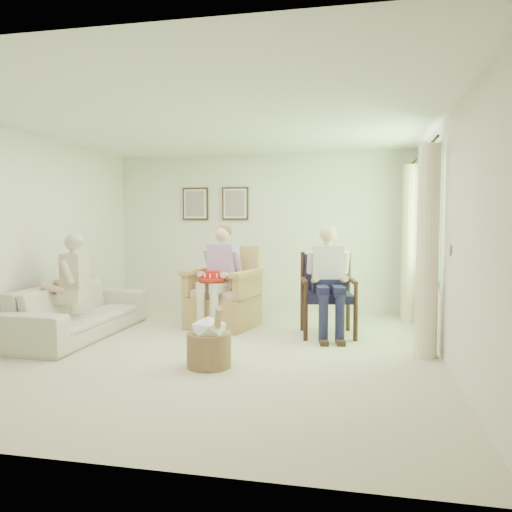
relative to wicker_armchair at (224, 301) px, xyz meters
name	(u,v)px	position (x,y,z in m)	size (l,w,h in m)	color
floor	(216,350)	(0.26, -1.27, -0.36)	(5.50, 5.50, 0.00)	beige
back_wall	(262,232)	(0.26, 1.48, 0.94)	(5.00, 0.04, 2.60)	silver
front_wall	(85,252)	(0.26, -4.02, 0.94)	(5.00, 0.04, 2.60)	silver
left_wall	(21,236)	(-2.24, -1.27, 0.94)	(0.04, 5.50, 2.60)	silver
right_wall	(448,239)	(2.76, -1.27, 0.94)	(0.04, 5.50, 2.60)	silver
ceiling	(215,121)	(0.26, -1.27, 2.24)	(5.00, 5.50, 0.02)	white
window	(429,213)	(2.72, -0.07, 1.23)	(0.13, 2.50, 1.63)	#2D6B23
curtain_left	(428,252)	(2.59, -1.05, 0.79)	(0.34, 0.34, 2.30)	beige
curtain_right	(410,244)	(2.59, 0.91, 0.79)	(0.34, 0.34, 2.30)	beige
framed_print_left	(195,204)	(-0.89, 1.44, 1.42)	(0.45, 0.05, 0.55)	#382114
framed_print_right	(235,204)	(-0.19, 1.44, 1.42)	(0.45, 0.05, 0.55)	#382114
wicker_armchair	(224,301)	(0.00, 0.00, 0.00)	(0.88, 0.88, 1.13)	tan
wood_armchair	(328,291)	(1.47, -0.17, 0.21)	(0.68, 0.63, 1.04)	black
sofa	(78,310)	(-1.69, -0.94, -0.02)	(0.89, 2.28, 0.67)	beige
person_wicker	(221,269)	(0.00, -0.15, 0.47)	(0.40, 0.63, 1.39)	beige
person_dark	(328,273)	(1.47, -0.34, 0.47)	(0.40, 0.63, 1.40)	#1B1B3B
person_sofa	(69,280)	(-1.69, -1.12, 0.40)	(0.42, 0.62, 1.31)	beige
red_hat	(213,277)	(-0.06, -0.34, 0.38)	(0.37, 0.37, 0.14)	red
hatbox	(209,342)	(0.38, -1.93, -0.10)	(0.48, 0.48, 0.66)	tan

